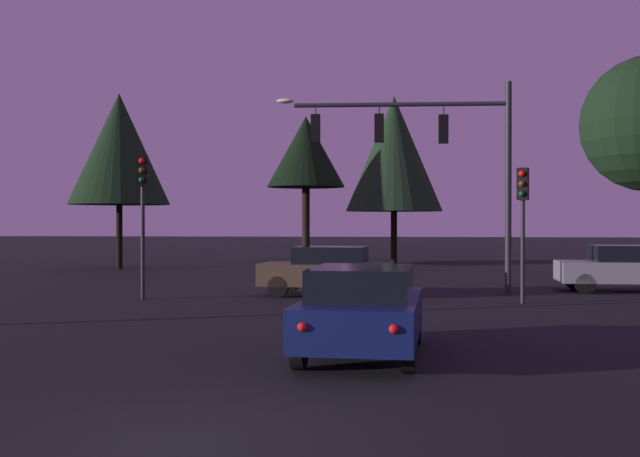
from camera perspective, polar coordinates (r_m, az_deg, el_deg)
ground_plane at (r=32.24m, az=2.05°, el=-3.56°), size 168.00×168.00×0.00m
traffic_signal_mast_arm at (r=24.35m, az=8.33°, el=6.15°), size 7.43×0.58×6.69m
traffic_light_corner_left at (r=21.88m, az=15.01°, el=1.59°), size 0.37×0.39×3.79m
traffic_light_corner_right at (r=22.89m, az=-13.21°, el=2.31°), size 0.34×0.37×4.24m
car_nearside_lane at (r=12.95m, az=3.23°, el=-6.08°), size 2.11×4.34×1.52m
car_crossing_left at (r=23.40m, az=0.54°, el=-3.14°), size 4.19×2.13×1.52m
car_crossing_right at (r=26.53m, az=21.87°, el=-2.75°), size 4.14×1.80×1.52m
tree_behind_sign at (r=46.71m, az=-1.07°, el=5.75°), size 4.80×4.80×8.77m
tree_left_far at (r=41.93m, az=5.59°, el=5.63°), size 5.31×5.31×9.21m
tree_right_cluster at (r=38.24m, az=-14.88°, el=5.80°), size 4.88×4.88×8.54m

